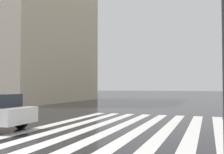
% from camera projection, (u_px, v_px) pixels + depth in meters
% --- Properties ---
extents(ground_plane, '(220.00, 220.00, 0.00)m').
position_uv_depth(ground_plane, '(23.00, 152.00, 7.07)').
color(ground_plane, black).
extents(zebra_crossing, '(13.00, 7.50, 0.01)m').
position_uv_depth(zebra_crossing, '(123.00, 131.00, 10.35)').
color(zebra_crossing, silver).
rests_on(zebra_crossing, ground_plane).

